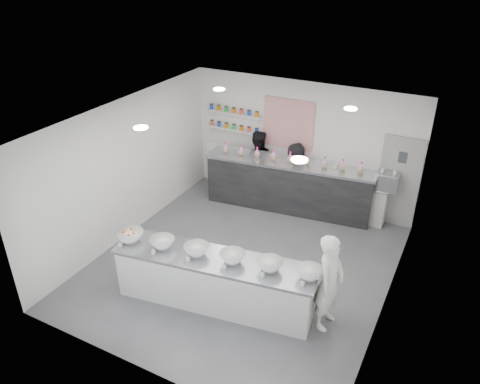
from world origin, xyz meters
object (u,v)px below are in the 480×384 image
at_px(prep_counter, 215,281).
at_px(espresso_ledge, 359,202).
at_px(espresso_machine, 387,182).
at_px(staff_left, 257,164).
at_px(back_bar, 289,186).
at_px(woman_prep, 329,282).
at_px(staff_right, 295,175).

xyz_separation_m(prep_counter, espresso_ledge, (1.47, 4.00, -0.03)).
bearing_deg(espresso_ledge, espresso_machine, 0.00).
bearing_deg(staff_left, espresso_ledge, 157.55).
bearing_deg(back_bar, woman_prep, -65.18).
bearing_deg(woman_prep, back_bar, 36.21).
relative_size(prep_counter, espresso_ledge, 2.92).
xyz_separation_m(prep_counter, espresso_machine, (2.01, 4.00, 0.61)).
xyz_separation_m(espresso_ledge, staff_left, (-2.59, -0.03, 0.41)).
bearing_deg(espresso_machine, staff_right, -179.21).
xyz_separation_m(back_bar, woman_prep, (2.05, -3.30, 0.26)).
bearing_deg(staff_right, staff_left, 8.73).
bearing_deg(back_bar, espresso_ledge, 2.72).
bearing_deg(prep_counter, espresso_machine, 54.76).
relative_size(espresso_machine, staff_left, 0.29).
bearing_deg(espresso_machine, staff_left, -179.47).
height_order(espresso_ledge, staff_right, staff_right).
bearing_deg(back_bar, espresso_machine, 0.35).
height_order(prep_counter, espresso_machine, espresso_machine).
xyz_separation_m(espresso_machine, staff_right, (-2.12, -0.03, -0.30)).
bearing_deg(prep_counter, staff_right, 83.06).
height_order(espresso_machine, staff_left, staff_left).
bearing_deg(espresso_ledge, staff_right, -178.95).
xyz_separation_m(espresso_ledge, staff_right, (-1.59, -0.03, 0.34)).
relative_size(staff_left, staff_right, 1.09).
height_order(woman_prep, staff_left, staff_left).
bearing_deg(espresso_machine, prep_counter, -116.66).
distance_m(espresso_ledge, staff_left, 2.62).
bearing_deg(espresso_ledge, prep_counter, -110.24).
height_order(back_bar, espresso_machine, espresso_machine).
distance_m(prep_counter, woman_prep, 1.98).
relative_size(back_bar, woman_prep, 2.27).
height_order(back_bar, espresso_ledge, back_bar).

